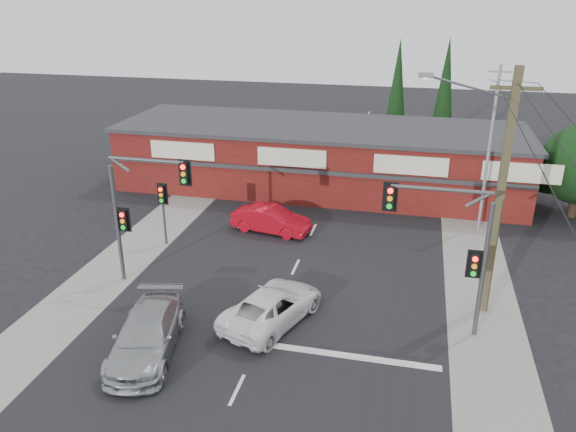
% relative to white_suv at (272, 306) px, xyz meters
% --- Properties ---
extents(ground, '(120.00, 120.00, 0.00)m').
position_rel_white_suv_xyz_m(ground, '(-0.10, -0.14, -0.70)').
color(ground, black).
rests_on(ground, ground).
extents(road_strip, '(14.00, 70.00, 0.01)m').
position_rel_white_suv_xyz_m(road_strip, '(-0.10, 4.86, -0.69)').
color(road_strip, black).
rests_on(road_strip, ground).
extents(verge_left, '(3.00, 70.00, 0.02)m').
position_rel_white_suv_xyz_m(verge_left, '(-8.60, 4.86, -0.69)').
color(verge_left, gray).
rests_on(verge_left, ground).
extents(verge_right, '(3.00, 70.00, 0.02)m').
position_rel_white_suv_xyz_m(verge_right, '(8.40, 4.86, -0.69)').
color(verge_right, gray).
rests_on(verge_right, ground).
extents(stop_line, '(6.50, 0.35, 0.01)m').
position_rel_white_suv_xyz_m(stop_line, '(3.40, -1.64, -0.68)').
color(stop_line, silver).
rests_on(stop_line, ground).
extents(white_suv, '(3.90, 5.51, 1.39)m').
position_rel_white_suv_xyz_m(white_suv, '(0.00, 0.00, 0.00)').
color(white_suv, white).
rests_on(white_suv, ground).
extents(silver_suv, '(3.17, 5.58, 1.52)m').
position_rel_white_suv_xyz_m(silver_suv, '(-3.95, -3.09, 0.07)').
color(silver_suv, '#9C9FA1').
rests_on(silver_suv, ground).
extents(red_sedan, '(4.54, 2.25, 1.43)m').
position_rel_white_suv_xyz_m(red_sedan, '(-2.33, 8.72, 0.02)').
color(red_sedan, '#B40B18').
rests_on(red_sedan, ground).
extents(lane_dashes, '(0.12, 61.34, 0.01)m').
position_rel_white_suv_xyz_m(lane_dashes, '(-0.10, 11.73, -0.68)').
color(lane_dashes, silver).
rests_on(lane_dashes, ground).
extents(shop_building, '(27.30, 8.40, 4.22)m').
position_rel_white_suv_xyz_m(shop_building, '(-1.09, 16.84, 1.44)').
color(shop_building, '#511210').
rests_on(shop_building, ground).
extents(conifer_near, '(1.80, 1.80, 9.25)m').
position_rel_white_suv_xyz_m(conifer_near, '(3.40, 23.86, 4.78)').
color(conifer_near, '#2D2116').
rests_on(conifer_near, ground).
extents(conifer_far, '(1.80, 1.80, 9.25)m').
position_rel_white_suv_xyz_m(conifer_far, '(6.90, 25.86, 4.78)').
color(conifer_far, '#2D2116').
rests_on(conifer_far, ground).
extents(traffic_mast_left, '(3.77, 0.27, 5.97)m').
position_rel_white_suv_xyz_m(traffic_mast_left, '(-6.52, 1.86, 3.23)').
color(traffic_mast_left, '#47494C').
rests_on(traffic_mast_left, ground).
extents(traffic_mast_right, '(3.96, 0.27, 5.97)m').
position_rel_white_suv_xyz_m(traffic_mast_right, '(6.77, 0.86, 3.25)').
color(traffic_mast_right, '#47494C').
rests_on(traffic_mast_right, ground).
extents(pedestal_signal, '(0.55, 0.27, 3.38)m').
position_rel_white_suv_xyz_m(pedestal_signal, '(-7.30, 5.86, 1.71)').
color(pedestal_signal, '#47494C').
rests_on(pedestal_signal, ground).
extents(utility_pole, '(4.38, 0.59, 10.00)m').
position_rel_white_suv_xyz_m(utility_pole, '(8.27, 2.85, 4.70)').
color(utility_pole, brown).
rests_on(utility_pole, ground).
extents(steel_pole, '(1.20, 0.16, 9.00)m').
position_rel_white_suv_xyz_m(steel_pole, '(8.90, 11.86, 4.01)').
color(steel_pole, gray).
rests_on(steel_pole, ground).
extents(power_lines, '(2.01, 29.00, 1.22)m').
position_rel_white_suv_xyz_m(power_lines, '(8.38, -2.61, 8.34)').
color(power_lines, black).
rests_on(power_lines, ground).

